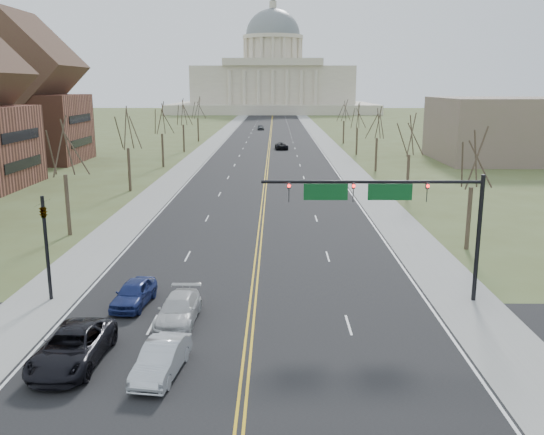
{
  "coord_description": "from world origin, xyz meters",
  "views": [
    {
      "loc": [
        1.28,
        -17.29,
        11.89
      ],
      "look_at": [
        1.03,
        21.38,
        3.0
      ],
      "focal_mm": 38.0,
      "sensor_mm": 36.0,
      "label": 1
    }
  ],
  "objects_px": {
    "signal_left": "(46,236)",
    "car_sb_inner_lead": "(161,359)",
    "car_far_nb": "(281,146)",
    "car_far_sb": "(261,127)",
    "car_sb_outer_second": "(134,293)",
    "car_sb_outer_lead": "(72,348)",
    "car_sb_inner_second": "(179,310)",
    "signal_mast": "(389,201)"
  },
  "relations": [
    {
      "from": "signal_left",
      "to": "car_sb_outer_lead",
      "type": "bearing_deg",
      "value": -63.09
    },
    {
      "from": "car_sb_outer_lead",
      "to": "car_sb_inner_second",
      "type": "distance_m",
      "value": 6.0
    },
    {
      "from": "signal_mast",
      "to": "signal_left",
      "type": "distance_m",
      "value": 19.06
    },
    {
      "from": "signal_mast",
      "to": "car_sb_inner_second",
      "type": "height_order",
      "value": "signal_mast"
    },
    {
      "from": "signal_mast",
      "to": "car_sb_outer_second",
      "type": "distance_m",
      "value": 14.89
    },
    {
      "from": "signal_left",
      "to": "car_far_sb",
      "type": "relative_size",
      "value": 1.51
    },
    {
      "from": "car_far_nb",
      "to": "car_far_sb",
      "type": "bearing_deg",
      "value": -88.86
    },
    {
      "from": "signal_left",
      "to": "car_sb_inner_second",
      "type": "distance_m",
      "value": 8.96
    },
    {
      "from": "signal_left",
      "to": "car_far_nb",
      "type": "height_order",
      "value": "signal_left"
    },
    {
      "from": "signal_mast",
      "to": "car_sb_inner_lead",
      "type": "bearing_deg",
      "value": -141.58
    },
    {
      "from": "car_sb_outer_lead",
      "to": "signal_left",
      "type": "bearing_deg",
      "value": 119.06
    },
    {
      "from": "signal_mast",
      "to": "car_sb_inner_lead",
      "type": "distance_m",
      "value": 14.86
    },
    {
      "from": "car_sb_inner_lead",
      "to": "car_far_sb",
      "type": "xyz_separation_m",
      "value": [
        0.68,
        136.89,
        -0.02
      ]
    },
    {
      "from": "car_far_sb",
      "to": "car_sb_outer_lead",
      "type": "bearing_deg",
      "value": -98.76
    },
    {
      "from": "car_far_nb",
      "to": "car_sb_outer_second",
      "type": "bearing_deg",
      "value": 78.75
    },
    {
      "from": "car_sb_inner_lead",
      "to": "car_far_sb",
      "type": "distance_m",
      "value": 136.89
    },
    {
      "from": "car_sb_inner_lead",
      "to": "car_sb_outer_lead",
      "type": "xyz_separation_m",
      "value": [
        -4.06,
        0.92,
        0.08
      ]
    },
    {
      "from": "car_sb_outer_second",
      "to": "car_far_nb",
      "type": "relative_size",
      "value": 0.85
    },
    {
      "from": "car_sb_outer_second",
      "to": "car_far_sb",
      "type": "distance_m",
      "value": 129.14
    },
    {
      "from": "signal_left",
      "to": "car_far_sb",
      "type": "height_order",
      "value": "signal_left"
    },
    {
      "from": "car_far_nb",
      "to": "car_far_sb",
      "type": "relative_size",
      "value": 1.23
    },
    {
      "from": "signal_mast",
      "to": "car_sb_outer_lead",
      "type": "relative_size",
      "value": 2.19
    },
    {
      "from": "car_sb_inner_second",
      "to": "car_sb_inner_lead",
      "type": "bearing_deg",
      "value": -85.78
    },
    {
      "from": "car_sb_outer_lead",
      "to": "car_far_sb",
      "type": "bearing_deg",
      "value": 90.15
    },
    {
      "from": "signal_mast",
      "to": "car_sb_inner_second",
      "type": "relative_size",
      "value": 2.59
    },
    {
      "from": "signal_left",
      "to": "car_sb_outer_lead",
      "type": "xyz_separation_m",
      "value": [
        3.94,
        -7.76,
        -2.93
      ]
    },
    {
      "from": "car_sb_inner_lead",
      "to": "car_sb_outer_second",
      "type": "distance_m",
      "value": 8.37
    },
    {
      "from": "car_sb_inner_lead",
      "to": "car_far_sb",
      "type": "relative_size",
      "value": 1.06
    },
    {
      "from": "signal_mast",
      "to": "signal_left",
      "type": "xyz_separation_m",
      "value": [
        -18.95,
        0.0,
        -2.05
      ]
    },
    {
      "from": "signal_left",
      "to": "car_sb_inner_lead",
      "type": "xyz_separation_m",
      "value": [
        8.0,
        -8.68,
        -3.01
      ]
    },
    {
      "from": "car_sb_outer_lead",
      "to": "car_sb_inner_second",
      "type": "bearing_deg",
      "value": 51.97
    },
    {
      "from": "car_far_sb",
      "to": "signal_left",
      "type": "bearing_deg",
      "value": -100.64
    },
    {
      "from": "car_sb_outer_lead",
      "to": "car_far_nb",
      "type": "height_order",
      "value": "car_sb_outer_lead"
    },
    {
      "from": "car_sb_outer_lead",
      "to": "car_sb_outer_second",
      "type": "xyz_separation_m",
      "value": [
        1.02,
        6.88,
        -0.07
      ]
    },
    {
      "from": "car_sb_inner_lead",
      "to": "car_far_nb",
      "type": "height_order",
      "value": "car_sb_inner_lead"
    },
    {
      "from": "car_sb_inner_lead",
      "to": "car_sb_outer_second",
      "type": "relative_size",
      "value": 1.02
    },
    {
      "from": "car_sb_inner_second",
      "to": "car_far_nb",
      "type": "xyz_separation_m",
      "value": [
        6.06,
        82.47,
        0.0
      ]
    },
    {
      "from": "car_sb_outer_lead",
      "to": "car_sb_inner_second",
      "type": "xyz_separation_m",
      "value": [
        3.87,
        4.58,
        -0.09
      ]
    },
    {
      "from": "car_sb_outer_lead",
      "to": "car_far_sb",
      "type": "height_order",
      "value": "car_sb_outer_lead"
    },
    {
      "from": "car_sb_outer_second",
      "to": "car_far_nb",
      "type": "distance_m",
      "value": 80.65
    },
    {
      "from": "car_sb_inner_second",
      "to": "car_far_nb",
      "type": "relative_size",
      "value": 0.96
    },
    {
      "from": "car_sb_inner_second",
      "to": "car_far_nb",
      "type": "distance_m",
      "value": 82.69
    }
  ]
}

